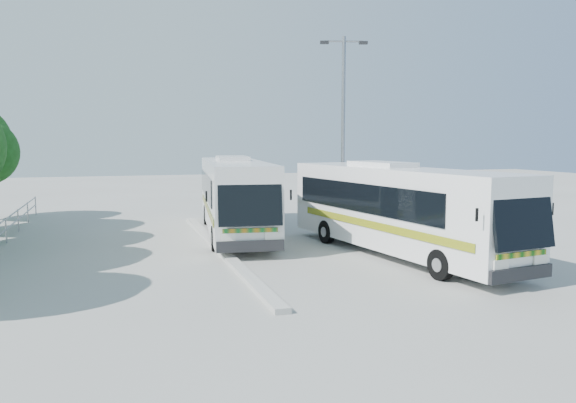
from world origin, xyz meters
name	(u,v)px	position (x,y,z in m)	size (l,w,h in m)	color
ground	(297,258)	(0.00, 0.00, 0.00)	(100.00, 100.00, 0.00)	#A7A7A1
kerb_divider	(220,249)	(-2.30, 2.00, 0.07)	(0.40, 16.00, 0.15)	#B2B2AD
coach_main	(234,194)	(-1.00, 5.44, 1.73)	(3.58, 11.53, 3.15)	silver
coach_adjacent	(397,208)	(3.47, -0.61, 1.68)	(3.82, 11.26, 3.07)	white
lamppost	(343,125)	(3.85, 5.13, 4.70)	(2.06, 0.70, 8.52)	gray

